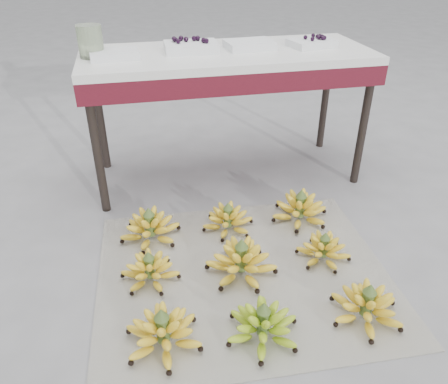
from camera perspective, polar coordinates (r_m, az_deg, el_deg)
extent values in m
plane|color=slate|center=(2.02, 5.42, -9.10)|extent=(60.00, 60.00, 0.00)
cube|color=silver|center=(1.95, 2.54, -10.62)|extent=(1.30, 1.11, 0.01)
ellipsoid|color=yellow|center=(1.66, -7.92, -18.10)|extent=(0.37, 0.37, 0.08)
ellipsoid|color=yellow|center=(1.63, -8.02, -17.25)|extent=(0.26, 0.26, 0.06)
ellipsoid|color=yellow|center=(1.61, -8.11, -16.42)|extent=(0.17, 0.17, 0.05)
cylinder|color=#455C26|center=(1.63, -8.02, -17.25)|extent=(0.05, 0.05, 0.12)
cone|color=#455C26|center=(1.58, -8.22, -15.45)|extent=(0.05, 0.05, 0.04)
ellipsoid|color=#82BB20|center=(1.68, 5.06, -17.31)|extent=(0.29, 0.29, 0.08)
ellipsoid|color=#82BB20|center=(1.65, 5.12, -16.48)|extent=(0.20, 0.20, 0.06)
ellipsoid|color=#82BB20|center=(1.62, 5.18, -15.67)|extent=(0.13, 0.13, 0.05)
cylinder|color=#455C26|center=(1.65, 5.12, -16.48)|extent=(0.05, 0.05, 0.11)
cone|color=#455C26|center=(1.60, 5.24, -14.74)|extent=(0.05, 0.05, 0.04)
ellipsoid|color=yellow|center=(1.82, 18.03, -14.37)|extent=(0.33, 0.33, 0.08)
ellipsoid|color=yellow|center=(1.79, 18.22, -13.55)|extent=(0.24, 0.24, 0.06)
ellipsoid|color=yellow|center=(1.77, 18.40, -12.76)|extent=(0.15, 0.15, 0.05)
cylinder|color=#455C26|center=(1.79, 18.22, -13.55)|extent=(0.05, 0.05, 0.11)
cone|color=#455C26|center=(1.74, 18.61, -11.85)|extent=(0.05, 0.05, 0.04)
ellipsoid|color=yellow|center=(1.92, -9.60, -10.35)|extent=(0.32, 0.32, 0.07)
ellipsoid|color=yellow|center=(1.90, -9.69, -9.62)|extent=(0.23, 0.23, 0.06)
ellipsoid|color=yellow|center=(1.88, -9.77, -8.92)|extent=(0.15, 0.15, 0.05)
cylinder|color=#455C26|center=(1.90, -9.69, -9.62)|extent=(0.04, 0.04, 0.10)
cone|color=#455C26|center=(1.85, -9.86, -8.11)|extent=(0.05, 0.05, 0.04)
ellipsoid|color=yellow|center=(1.92, 2.25, -9.50)|extent=(0.40, 0.40, 0.09)
ellipsoid|color=yellow|center=(1.89, 2.27, -8.59)|extent=(0.28, 0.28, 0.07)
ellipsoid|color=yellow|center=(1.87, 2.30, -7.71)|extent=(0.19, 0.19, 0.06)
cylinder|color=#455C26|center=(1.89, 2.27, -8.59)|extent=(0.05, 0.05, 0.12)
cone|color=#455C26|center=(1.84, 2.32, -6.69)|extent=(0.06, 0.06, 0.05)
ellipsoid|color=yellow|center=(2.05, 12.81, -7.66)|extent=(0.30, 0.30, 0.07)
ellipsoid|color=yellow|center=(2.03, 12.91, -6.97)|extent=(0.21, 0.21, 0.05)
ellipsoid|color=yellow|center=(2.01, 13.01, -6.31)|extent=(0.14, 0.14, 0.04)
cylinder|color=#455C26|center=(2.03, 12.91, -6.97)|extent=(0.04, 0.04, 0.10)
cone|color=#455C26|center=(1.99, 13.12, -5.56)|extent=(0.05, 0.05, 0.04)
ellipsoid|color=yellow|center=(2.15, -9.58, -5.01)|extent=(0.33, 0.33, 0.09)
ellipsoid|color=yellow|center=(2.12, -9.66, -4.20)|extent=(0.23, 0.23, 0.06)
ellipsoid|color=yellow|center=(2.10, -9.75, -3.41)|extent=(0.15, 0.15, 0.05)
cylinder|color=#455C26|center=(2.12, -9.66, -4.20)|extent=(0.05, 0.05, 0.12)
cone|color=#455C26|center=(2.08, -9.84, -2.52)|extent=(0.06, 0.06, 0.04)
ellipsoid|color=yellow|center=(2.18, 0.52, -3.97)|extent=(0.31, 0.31, 0.08)
ellipsoid|color=yellow|center=(2.16, 0.53, -3.25)|extent=(0.22, 0.22, 0.06)
ellipsoid|color=yellow|center=(2.15, 0.53, -2.57)|extent=(0.14, 0.14, 0.05)
cylinder|color=#455C26|center=(2.16, 0.53, -3.25)|extent=(0.04, 0.04, 0.10)
cone|color=#455C26|center=(2.13, 0.53, -1.79)|extent=(0.05, 0.05, 0.04)
ellipsoid|color=yellow|center=(2.28, 9.85, -2.59)|extent=(0.35, 0.35, 0.09)
ellipsoid|color=yellow|center=(2.26, 9.94, -1.79)|extent=(0.25, 0.25, 0.06)
ellipsoid|color=yellow|center=(2.24, 10.02, -1.02)|extent=(0.16, 0.16, 0.05)
cylinder|color=#455C26|center=(2.26, 9.94, -1.79)|extent=(0.05, 0.05, 0.12)
cone|color=#455C26|center=(2.22, 10.11, -0.15)|extent=(0.06, 0.06, 0.04)
cylinder|color=black|center=(2.28, -16.25, 5.21)|extent=(0.05, 0.05, 0.70)
cylinder|color=black|center=(2.59, 17.71, 8.13)|extent=(0.05, 0.05, 0.70)
cylinder|color=black|center=(2.75, -15.94, 9.76)|extent=(0.05, 0.05, 0.70)
cylinder|color=black|center=(3.02, 13.10, 11.98)|extent=(0.05, 0.05, 0.70)
cube|color=#530F1A|center=(2.47, 0.42, 15.86)|extent=(1.55, 0.62, 0.10)
cube|color=silver|center=(2.45, 0.43, 17.49)|extent=(1.55, 0.62, 0.04)
cube|color=silver|center=(2.36, -14.12, 17.08)|extent=(0.25, 0.19, 0.04)
cube|color=silver|center=(2.43, -4.32, 18.38)|extent=(0.28, 0.21, 0.04)
sphere|color=black|center=(2.41, -2.69, 19.18)|extent=(0.03, 0.03, 0.03)
sphere|color=black|center=(2.47, -5.63, 19.36)|extent=(0.03, 0.03, 0.03)
sphere|color=black|center=(2.46, -6.53, 19.25)|extent=(0.03, 0.03, 0.03)
sphere|color=black|center=(2.44, -6.43, 19.17)|extent=(0.03, 0.03, 0.03)
sphere|color=black|center=(2.44, -4.98, 19.25)|extent=(0.03, 0.03, 0.03)
sphere|color=black|center=(2.46, -3.93, 19.38)|extent=(0.03, 0.03, 0.03)
sphere|color=black|center=(2.40, -2.32, 19.13)|extent=(0.03, 0.03, 0.03)
sphere|color=black|center=(2.41, -6.00, 19.01)|extent=(0.03, 0.03, 0.03)
sphere|color=black|center=(2.47, -3.45, 19.41)|extent=(0.03, 0.03, 0.03)
cube|color=silver|center=(2.49, 3.35, 18.67)|extent=(0.27, 0.21, 0.04)
cube|color=silver|center=(2.58, 11.36, 18.54)|extent=(0.27, 0.22, 0.04)
sphere|color=black|center=(2.61, 12.67, 19.21)|extent=(0.02, 0.02, 0.02)
sphere|color=black|center=(2.62, 12.40, 19.29)|extent=(0.02, 0.02, 0.02)
sphere|color=black|center=(2.58, 12.29, 19.13)|extent=(0.02, 0.02, 0.02)
sphere|color=black|center=(2.57, 12.77, 19.02)|extent=(0.02, 0.02, 0.02)
sphere|color=black|center=(2.58, 12.99, 19.04)|extent=(0.02, 0.02, 0.02)
sphere|color=black|center=(2.57, 10.59, 19.25)|extent=(0.02, 0.02, 0.02)
sphere|color=black|center=(2.61, 12.12, 19.27)|extent=(0.02, 0.02, 0.02)
sphere|color=black|center=(2.58, 12.90, 19.08)|extent=(0.02, 0.02, 0.02)
sphere|color=black|center=(2.53, 11.48, 19.00)|extent=(0.02, 0.02, 0.02)
sphere|color=black|center=(2.62, 11.57, 19.40)|extent=(0.02, 0.02, 0.02)
cylinder|color=beige|center=(2.38, -17.06, 18.30)|extent=(0.15, 0.15, 0.16)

